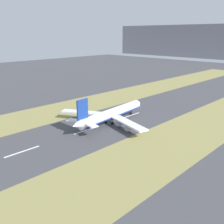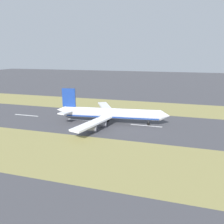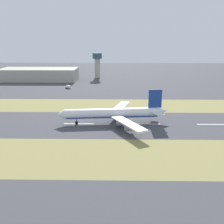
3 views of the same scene
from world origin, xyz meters
TOP-DOWN VIEW (x-y plane):
  - ground_plane at (0.00, 0.00)m, footprint 800.00×800.00m
  - grass_median_west at (-45.00, 0.00)m, footprint 40.00×600.00m
  - grass_median_east at (45.00, 0.00)m, footprint 40.00×600.00m
  - centreline_dash_near at (0.00, -57.86)m, footprint 1.20×18.00m
  - centreline_dash_mid at (0.00, -17.86)m, footprint 1.20×18.00m
  - centreline_dash_far at (0.00, 22.14)m, footprint 1.20×18.00m
  - airplane_main_jet at (1.55, 0.24)m, footprint 63.75×67.20m
  - terminal_building at (166.05, 93.22)m, footprint 36.00×91.03m
  - control_tower at (189.18, 24.36)m, footprint 12.00×12.00m
  - service_truck at (113.77, 49.04)m, footprint 5.75×5.84m

SIDE VIEW (x-z plane):
  - ground_plane at x=0.00m, z-range 0.00..0.00m
  - grass_median_west at x=-45.00m, z-range 0.00..0.01m
  - grass_median_east at x=45.00m, z-range 0.00..0.01m
  - centreline_dash_near at x=0.00m, z-range 0.00..0.01m
  - centreline_dash_mid at x=0.00m, z-range 0.00..0.01m
  - centreline_dash_far at x=0.00m, z-range 0.00..0.01m
  - service_truck at x=113.77m, z-range 0.12..3.22m
  - airplane_main_jet at x=1.55m, z-range -4.08..16.12m
  - terminal_building at x=166.05m, z-range 0.00..14.40m
  - control_tower at x=189.18m, z-range 3.67..35.15m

